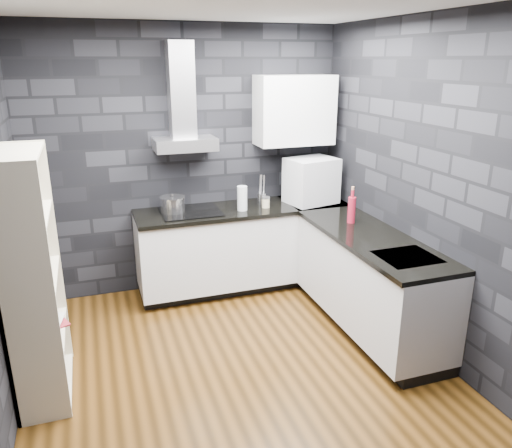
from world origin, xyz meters
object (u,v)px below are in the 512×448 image
utensil_crock (261,199)px  red_bottle (352,210)px  bookshelf (32,279)px  storage_jar (266,203)px  fruit_bowl (30,281)px  glass_vase (242,198)px  appliance_garage (311,182)px  pot (173,205)px

utensil_crock → red_bottle: size_ratio=0.50×
utensil_crock → bookshelf: 2.46m
storage_jar → fruit_bowl: storage_jar is taller
glass_vase → appliance_garage: bearing=3.4°
utensil_crock → pot: bearing=179.8°
pot → bookshelf: bookshelf is taller
glass_vase → appliance_garage: appliance_garage is taller
pot → utensil_crock: bearing=-0.2°
bookshelf → fruit_bowl: bearing=-102.6°
glass_vase → utensil_crock: (0.25, 0.12, -0.06)m
appliance_garage → fruit_bowl: bearing=-166.2°
pot → appliance_garage: (1.46, -0.08, 0.14)m
pot → appliance_garage: appliance_garage is taller
storage_jar → bookshelf: size_ratio=0.05×
pot → red_bottle: red_bottle is taller
pot → red_bottle: size_ratio=0.97×
bookshelf → utensil_crock: bearing=17.5°
glass_vase → red_bottle: 1.10m
glass_vase → storage_jar: (0.26, 0.01, -0.08)m
storage_jar → red_bottle: size_ratio=0.40×
utensil_crock → bookshelf: (-2.13, -1.23, -0.06)m
appliance_garage → pot: bearing=165.0°
appliance_garage → bookshelf: bearing=-168.3°
glass_vase → appliance_garage: 0.79m
utensil_crock → fruit_bowl: utensil_crock is taller
appliance_garage → red_bottle: bearing=-96.9°
appliance_garage → utensil_crock: bearing=159.8°
bookshelf → appliance_garage: bearing=10.9°
glass_vase → fruit_bowl: bearing=-146.8°
appliance_garage → bookshelf: size_ratio=0.27×
utensil_crock → bookshelf: bookshelf is taller
appliance_garage → bookshelf: (-2.66, -1.16, -0.22)m
fruit_bowl → pot: bearing=48.6°
glass_vase → bookshelf: bookshelf is taller
bookshelf → glass_vase: bearing=18.0°
pot → fruit_bowl: (-1.20, -1.36, -0.05)m
red_bottle → glass_vase: bearing=139.9°
pot → fruit_bowl: size_ratio=1.13×
storage_jar → fruit_bowl: size_ratio=0.46×
storage_jar → fruit_bowl: (-2.14, -1.25, -0.01)m
bookshelf → storage_jar: bearing=15.2°
pot → bookshelf: 1.72m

